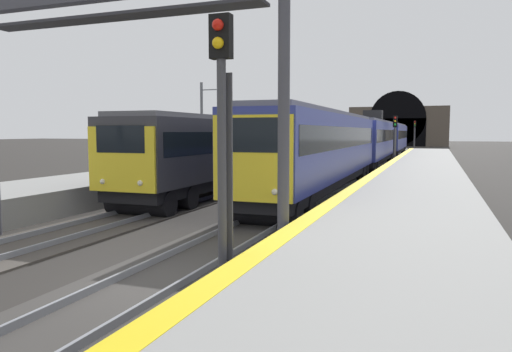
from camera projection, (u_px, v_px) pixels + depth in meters
The scene contains 12 objects.
ground_plane at pixel (151, 286), 9.91m from camera, with size 320.00×320.00×0.00m, color #282623.
platform_right at pixel (379, 287), 8.26m from camera, with size 112.00×4.62×1.02m, color gray.
platform_right_edge_strip at pixel (266, 247), 8.93m from camera, with size 112.00×0.50×0.01m, color yellow.
track_main_line at pixel (151, 284), 9.90m from camera, with size 160.00×3.06×0.21m.
train_main_approaching at pixel (372, 140), 43.35m from camera, with size 61.28×2.94×5.05m.
train_adjacent_platform at pixel (319, 141), 45.68m from camera, with size 62.29×3.17×4.80m.
railway_signal_near at pixel (222, 140), 8.43m from camera, with size 0.39×0.38×5.16m.
railway_signal_mid at pixel (395, 135), 43.24m from camera, with size 0.39×0.38×4.58m.
railway_signal_far at pixel (415, 132), 81.78m from camera, with size 0.39×0.38×4.98m.
overhead_signal_gantry at pixel (118, 49), 12.65m from camera, with size 0.70×9.46×6.97m.
tunnel_portal at pixel (398, 126), 104.09m from camera, with size 2.59×20.82×11.79m.
catenary_mast_near at pixel (202, 125), 38.70m from camera, with size 0.22×2.13×7.07m.
Camera 1 is at (-8.28, -5.42, 3.17)m, focal length 33.74 mm.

